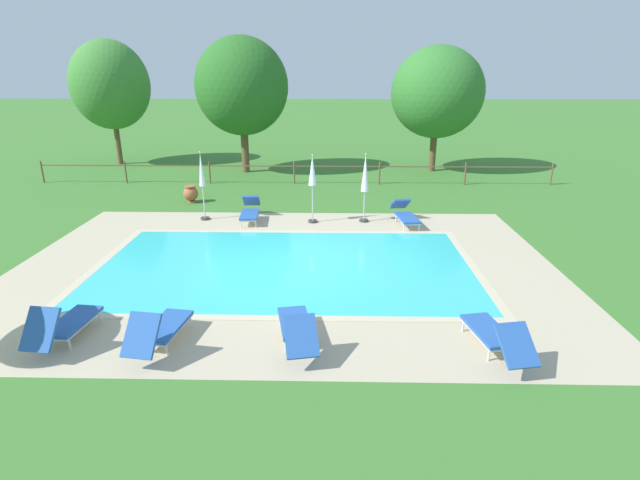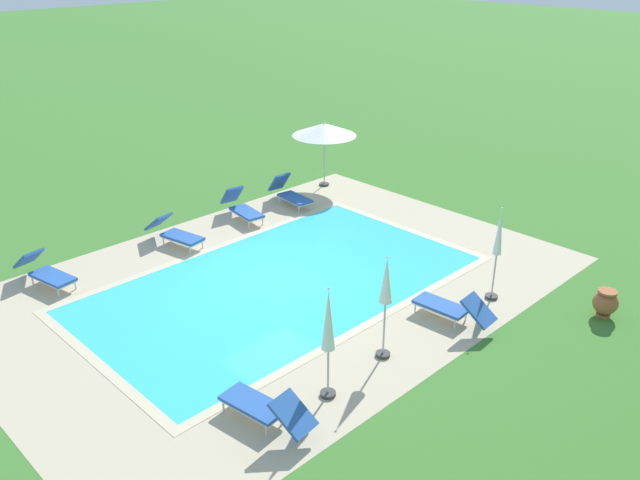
{
  "view_description": "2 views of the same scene",
  "coord_description": "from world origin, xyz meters",
  "px_view_note": "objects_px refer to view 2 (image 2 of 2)",
  "views": [
    {
      "loc": [
        1.24,
        -12.49,
        5.18
      ],
      "look_at": [
        0.95,
        0.5,
        0.6
      ],
      "focal_mm": 27.27,
      "sensor_mm": 36.0,
      "label": 1
    },
    {
      "loc": [
        10.05,
        11.76,
        8.3
      ],
      "look_at": [
        -1.72,
        -0.24,
        0.64
      ],
      "focal_mm": 36.98,
      "sensor_mm": 36.0,
      "label": 2
    }
  ],
  "objects_px": {
    "sun_lounger_south_near_corner": "(451,307)",
    "patio_umbrella_closed_row_mid_west": "(328,327)",
    "sun_lounger_north_near_steps": "(175,233)",
    "sun_lounger_south_mid": "(242,207)",
    "sun_lounger_north_mid": "(290,194)",
    "sun_lounger_north_far": "(264,407)",
    "terracotta_urn_near_fence": "(606,303)",
    "patio_umbrella_closed_row_west": "(498,242)",
    "patio_umbrella_closed_row_centre": "(386,289)",
    "patio_umbrella_open_foreground": "(324,130)",
    "sun_lounger_north_end": "(46,272)"
  },
  "relations": [
    {
      "from": "terracotta_urn_near_fence",
      "to": "sun_lounger_north_near_steps",
      "type": "bearing_deg",
      "value": -64.82
    },
    {
      "from": "sun_lounger_south_mid",
      "to": "patio_umbrella_closed_row_west",
      "type": "relative_size",
      "value": 0.78
    },
    {
      "from": "patio_umbrella_open_foreground",
      "to": "sun_lounger_south_mid",
      "type": "bearing_deg",
      "value": 5.81
    },
    {
      "from": "patio_umbrella_open_foreground",
      "to": "sun_lounger_north_near_steps",
      "type": "bearing_deg",
      "value": 5.01
    },
    {
      "from": "sun_lounger_south_mid",
      "to": "patio_umbrella_closed_row_west",
      "type": "height_order",
      "value": "patio_umbrella_closed_row_west"
    },
    {
      "from": "sun_lounger_north_mid",
      "to": "terracotta_urn_near_fence",
      "type": "relative_size",
      "value": 2.72
    },
    {
      "from": "patio_umbrella_closed_row_west",
      "to": "sun_lounger_south_near_corner",
      "type": "bearing_deg",
      "value": -2.7
    },
    {
      "from": "sun_lounger_north_near_steps",
      "to": "patio_umbrella_closed_row_mid_west",
      "type": "distance_m",
      "value": 8.56
    },
    {
      "from": "sun_lounger_south_mid",
      "to": "patio_umbrella_open_foreground",
      "type": "relative_size",
      "value": 0.81
    },
    {
      "from": "sun_lounger_north_near_steps",
      "to": "sun_lounger_north_mid",
      "type": "relative_size",
      "value": 1.08
    },
    {
      "from": "sun_lounger_north_far",
      "to": "patio_umbrella_closed_row_mid_west",
      "type": "relative_size",
      "value": 0.84
    },
    {
      "from": "sun_lounger_north_near_steps",
      "to": "sun_lounger_south_near_corner",
      "type": "distance_m",
      "value": 8.62
    },
    {
      "from": "sun_lounger_south_near_corner",
      "to": "patio_umbrella_closed_row_mid_west",
      "type": "height_order",
      "value": "patio_umbrella_closed_row_mid_west"
    },
    {
      "from": "sun_lounger_north_mid",
      "to": "sun_lounger_north_far",
      "type": "height_order",
      "value": "sun_lounger_north_mid"
    },
    {
      "from": "sun_lounger_north_far",
      "to": "sun_lounger_south_near_corner",
      "type": "distance_m",
      "value": 5.54
    },
    {
      "from": "sun_lounger_north_far",
      "to": "terracotta_urn_near_fence",
      "type": "xyz_separation_m",
      "value": [
        -8.35,
        2.77,
        0.01
      ]
    },
    {
      "from": "sun_lounger_north_mid",
      "to": "sun_lounger_south_mid",
      "type": "xyz_separation_m",
      "value": [
        1.97,
        -0.15,
        -0.0
      ]
    },
    {
      "from": "terracotta_urn_near_fence",
      "to": "patio_umbrella_closed_row_west",
      "type": "bearing_deg",
      "value": -64.13
    },
    {
      "from": "sun_lounger_north_mid",
      "to": "patio_umbrella_closed_row_centre",
      "type": "xyz_separation_m",
      "value": [
        4.66,
        8.16,
        1.28
      ]
    },
    {
      "from": "sun_lounger_south_near_corner",
      "to": "patio_umbrella_closed_row_centre",
      "type": "relative_size",
      "value": 0.84
    },
    {
      "from": "patio_umbrella_closed_row_mid_west",
      "to": "sun_lounger_north_near_steps",
      "type": "bearing_deg",
      "value": -102.64
    },
    {
      "from": "sun_lounger_south_near_corner",
      "to": "patio_umbrella_closed_row_mid_west",
      "type": "xyz_separation_m",
      "value": [
        4.1,
        -0.05,
        1.24
      ]
    },
    {
      "from": "sun_lounger_south_near_corner",
      "to": "patio_umbrella_closed_row_centre",
      "type": "height_order",
      "value": "patio_umbrella_closed_row_centre"
    },
    {
      "from": "sun_lounger_north_far",
      "to": "sun_lounger_south_mid",
      "type": "bearing_deg",
      "value": -126.01
    },
    {
      "from": "sun_lounger_north_far",
      "to": "patio_umbrella_closed_row_mid_west",
      "type": "xyz_separation_m",
      "value": [
        -1.43,
        0.25,
        1.24
      ]
    },
    {
      "from": "sun_lounger_north_near_steps",
      "to": "sun_lounger_south_mid",
      "type": "height_order",
      "value": "sun_lounger_south_mid"
    },
    {
      "from": "sun_lounger_north_near_steps",
      "to": "terracotta_urn_near_fence",
      "type": "height_order",
      "value": "sun_lounger_north_near_steps"
    },
    {
      "from": "terracotta_urn_near_fence",
      "to": "sun_lounger_south_near_corner",
      "type": "bearing_deg",
      "value": -41.1
    },
    {
      "from": "patio_umbrella_open_foreground",
      "to": "patio_umbrella_closed_row_west",
      "type": "height_order",
      "value": "patio_umbrella_closed_row_west"
    },
    {
      "from": "sun_lounger_south_mid",
      "to": "sun_lounger_north_near_steps",
      "type": "bearing_deg",
      "value": 3.74
    },
    {
      "from": "sun_lounger_south_near_corner",
      "to": "sun_lounger_south_mid",
      "type": "relative_size",
      "value": 1.05
    },
    {
      "from": "sun_lounger_north_mid",
      "to": "patio_umbrella_closed_row_centre",
      "type": "relative_size",
      "value": 0.78
    },
    {
      "from": "sun_lounger_north_mid",
      "to": "patio_umbrella_open_foreground",
      "type": "xyz_separation_m",
      "value": [
        -2.2,
        -0.57,
        1.72
      ]
    },
    {
      "from": "terracotta_urn_near_fence",
      "to": "sun_lounger_north_far",
      "type": "bearing_deg",
      "value": -18.32
    },
    {
      "from": "sun_lounger_north_near_steps",
      "to": "sun_lounger_south_mid",
      "type": "distance_m",
      "value": 2.67
    },
    {
      "from": "sun_lounger_north_near_steps",
      "to": "terracotta_urn_near_fence",
      "type": "relative_size",
      "value": 2.94
    },
    {
      "from": "sun_lounger_south_near_corner",
      "to": "patio_umbrella_closed_row_west",
      "type": "height_order",
      "value": "patio_umbrella_closed_row_west"
    },
    {
      "from": "sun_lounger_north_mid",
      "to": "patio_umbrella_closed_row_mid_west",
      "type": "relative_size",
      "value": 0.77
    },
    {
      "from": "sun_lounger_north_far",
      "to": "terracotta_urn_near_fence",
      "type": "distance_m",
      "value": 8.8
    },
    {
      "from": "patio_umbrella_open_foreground",
      "to": "patio_umbrella_closed_row_mid_west",
      "type": "xyz_separation_m",
      "value": [
        8.69,
        8.86,
        -0.5
      ]
    },
    {
      "from": "patio_umbrella_closed_row_centre",
      "to": "sun_lounger_south_mid",
      "type": "bearing_deg",
      "value": -107.91
    },
    {
      "from": "sun_lounger_south_near_corner",
      "to": "patio_umbrella_open_foreground",
      "type": "relative_size",
      "value": 0.85
    },
    {
      "from": "sun_lounger_south_near_corner",
      "to": "sun_lounger_south_mid",
      "type": "xyz_separation_m",
      "value": [
        -0.42,
        -8.49,
        0.02
      ]
    },
    {
      "from": "patio_umbrella_open_foreground",
      "to": "sun_lounger_north_end",
      "type": "bearing_deg",
      "value": 1.99
    },
    {
      "from": "patio_umbrella_closed_row_mid_west",
      "to": "terracotta_urn_near_fence",
      "type": "xyz_separation_m",
      "value": [
        -6.92,
        2.52,
        -1.23
      ]
    },
    {
      "from": "patio_umbrella_open_foreground",
      "to": "patio_umbrella_closed_row_centre",
      "type": "height_order",
      "value": "patio_umbrella_closed_row_centre"
    },
    {
      "from": "patio_umbrella_open_foreground",
      "to": "terracotta_urn_near_fence",
      "type": "distance_m",
      "value": 11.65
    },
    {
      "from": "sun_lounger_north_mid",
      "to": "sun_lounger_north_end",
      "type": "distance_m",
      "value": 8.48
    },
    {
      "from": "sun_lounger_south_near_corner",
      "to": "terracotta_urn_near_fence",
      "type": "distance_m",
      "value": 3.75
    },
    {
      "from": "patio_umbrella_closed_row_west",
      "to": "terracotta_urn_near_fence",
      "type": "distance_m",
      "value": 2.91
    }
  ]
}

